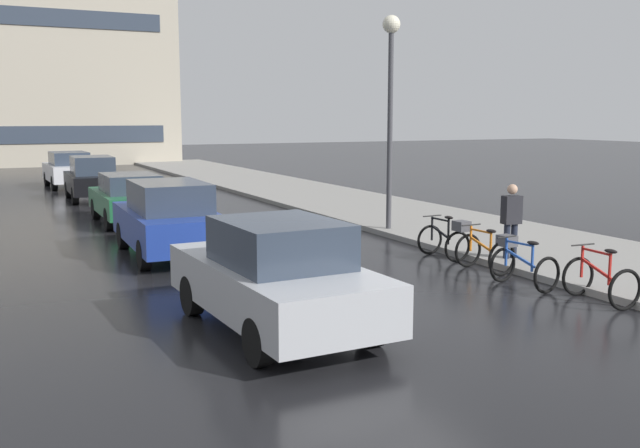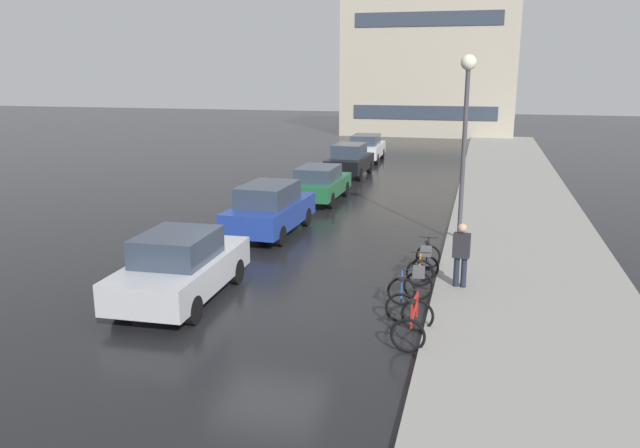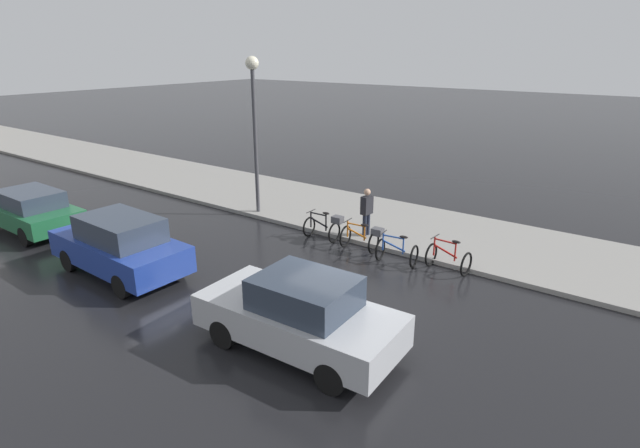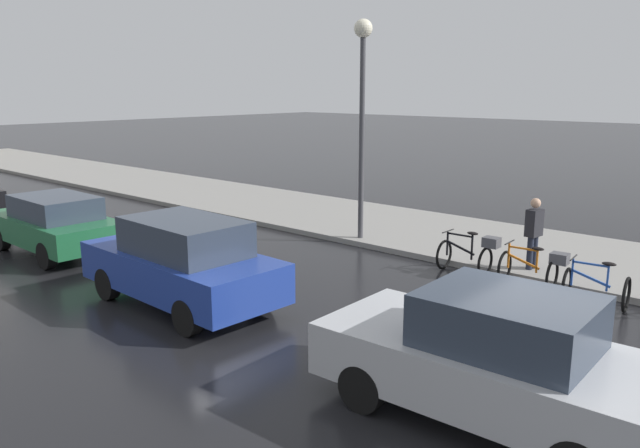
% 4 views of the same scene
% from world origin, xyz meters
% --- Properties ---
extents(ground_plane, '(140.00, 140.00, 0.00)m').
position_xyz_m(ground_plane, '(0.00, 0.00, 0.00)').
color(ground_plane, black).
extents(sidewalk_kerb, '(4.80, 60.00, 0.14)m').
position_xyz_m(sidewalk_kerb, '(6.00, 10.00, 0.07)').
color(sidewalk_kerb, gray).
rests_on(sidewalk_kerb, ground).
extents(bicycle_nearest, '(0.78, 1.19, 0.97)m').
position_xyz_m(bicycle_nearest, '(3.41, -0.99, 0.40)').
color(bicycle_nearest, black).
rests_on(bicycle_nearest, ground).
extents(bicycle_second, '(0.80, 1.19, 0.91)m').
position_xyz_m(bicycle_second, '(2.99, 0.43, 0.38)').
color(bicycle_second, black).
rests_on(bicycle_second, ground).
extents(bicycle_third, '(0.78, 1.35, 0.93)m').
position_xyz_m(bicycle_third, '(3.25, 1.74, 0.48)').
color(bicycle_third, black).
rests_on(bicycle_third, ground).
extents(bicycle_farthest, '(0.72, 1.35, 0.99)m').
position_xyz_m(bicycle_farthest, '(3.30, 3.24, 0.50)').
color(bicycle_farthest, black).
rests_on(bicycle_farthest, ground).
extents(car_silver, '(2.07, 4.45, 1.68)m').
position_xyz_m(car_silver, '(-2.19, -0.01, 0.83)').
color(car_silver, '#B2B5BA').
rests_on(car_silver, ground).
extents(car_blue, '(1.97, 4.40, 1.72)m').
position_xyz_m(car_blue, '(-2.19, 6.39, 0.86)').
color(car_blue, navy).
rests_on(car_blue, ground).
extents(car_green, '(1.88, 4.16, 1.48)m').
position_xyz_m(car_green, '(-1.96, 12.01, 0.77)').
color(car_green, '#1E6038').
rests_on(car_green, ground).
extents(car_black, '(1.86, 4.05, 1.68)m').
position_xyz_m(car_black, '(-2.06, 18.60, 0.83)').
color(car_black, black).
rests_on(car_black, ground).
extents(car_white, '(1.93, 4.15, 1.60)m').
position_xyz_m(car_white, '(-2.24, 24.20, 0.82)').
color(car_white, silver).
rests_on(car_white, ground).
extents(pedestrian, '(0.43, 0.28, 1.74)m').
position_xyz_m(pedestrian, '(4.20, 2.22, 0.99)').
color(pedestrian, '#1E2333').
rests_on(pedestrian, ground).
extents(streetlamp, '(0.47, 0.47, 5.81)m').
position_xyz_m(streetlamp, '(4.00, 6.90, 4.13)').
color(streetlamp, '#424247').
rests_on(streetlamp, ground).
extents(building_facade_main, '(14.04, 8.94, 11.27)m').
position_xyz_m(building_facade_main, '(-0.18, 43.01, 5.63)').
color(building_facade_main, '#B2A893').
rests_on(building_facade_main, ground).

